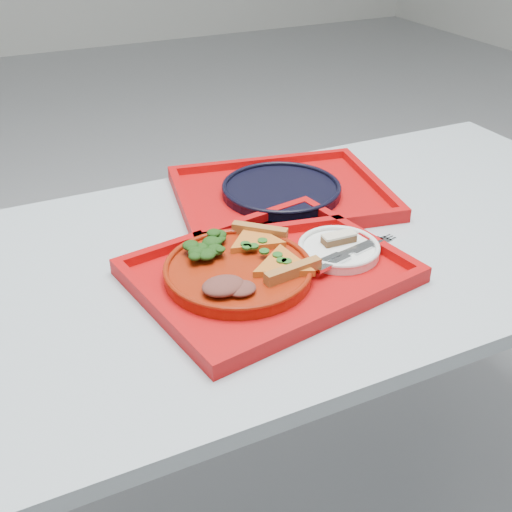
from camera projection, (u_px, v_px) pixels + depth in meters
name	position (u px, v px, depth m)	size (l,w,h in m)	color
ground	(283.00, 498.00, 1.64)	(10.00, 10.00, 0.00)	#989AA1
table	(290.00, 276.00, 1.29)	(1.60, 0.80, 0.75)	#A3AEB6
tray_main	(269.00, 275.00, 1.14)	(0.45, 0.35, 0.01)	#B1090A
tray_far	(281.00, 197.00, 1.41)	(0.45, 0.35, 0.01)	#B1090A
dinner_plate	(238.00, 272.00, 1.12)	(0.26, 0.26, 0.02)	maroon
side_plate	(339.00, 251.00, 1.19)	(0.15, 0.15, 0.01)	white
navy_plate	(281.00, 191.00, 1.41)	(0.26, 0.26, 0.02)	black
pizza_slice_a	(283.00, 263.00, 1.11)	(0.12, 0.11, 0.02)	orange
pizza_slice_b	(255.00, 238.00, 1.19)	(0.12, 0.10, 0.02)	orange
salad_heap	(206.00, 244.00, 1.15)	(0.08, 0.07, 0.04)	black
meat_portion	(223.00, 286.00, 1.05)	(0.07, 0.06, 0.02)	brown
dessert_bar	(339.00, 238.00, 1.20)	(0.07, 0.03, 0.02)	#4B2F19
knife	(345.00, 252.00, 1.16)	(0.18, 0.02, 0.01)	silver
fork	(355.00, 254.00, 1.16)	(0.18, 0.02, 0.01)	silver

